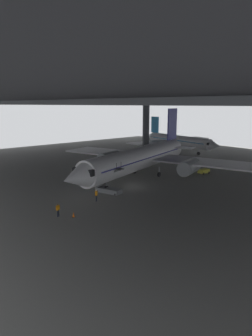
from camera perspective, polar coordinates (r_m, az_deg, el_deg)
ground_plane at (r=48.77m, az=0.27°, el=-3.36°), size 110.00×110.00×0.00m
hangar_structure at (r=57.02m, az=11.03°, el=13.01°), size 121.00×99.00×14.76m
airplane_main at (r=53.44m, az=2.82°, el=1.90°), size 37.48×37.90×12.02m
boarding_stairs at (r=44.90m, az=-3.21°, el=-3.76°), size 4.54×2.62×4.77m
crew_worker_near_nose at (r=36.33m, az=-12.76°, el=-7.63°), size 0.28×0.54×1.61m
crew_worker_by_stairs at (r=41.05m, az=-5.65°, el=-5.04°), size 0.37×0.49×1.65m
airplane_distant at (r=84.78m, az=9.69°, el=5.15°), size 28.28×27.41×9.21m
traffic_cone_orange at (r=36.05m, az=-9.90°, el=-8.71°), size 0.36×0.36×0.60m
baggage_tug at (r=58.73m, az=14.50°, el=-0.57°), size 1.40×2.27×0.90m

